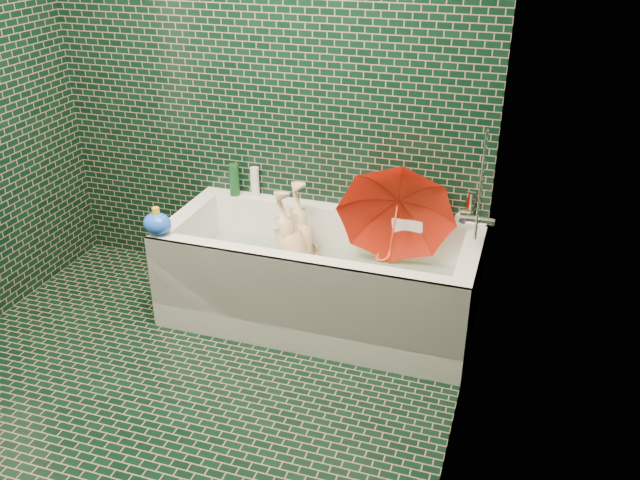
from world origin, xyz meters
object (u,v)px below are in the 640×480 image
(bathtub, at_px, (319,286))
(child, at_px, (300,263))
(umbrella, at_px, (394,228))
(bath_toy, at_px, (157,223))
(rubber_duck, at_px, (433,213))

(bathtub, xyz_separation_m, child, (-0.13, 0.05, 0.10))
(umbrella, height_order, bath_toy, umbrella)
(umbrella, xyz_separation_m, rubber_duck, (0.16, 0.29, -0.02))
(bathtub, xyz_separation_m, rubber_duck, (0.55, 0.35, 0.38))
(child, distance_m, bath_toy, 0.81)
(umbrella, bearing_deg, child, 177.40)
(bathtub, distance_m, bath_toy, 0.94)
(child, bearing_deg, bath_toy, -45.21)
(bathtub, distance_m, child, 0.17)
(bath_toy, bearing_deg, rubber_duck, 28.76)
(child, xyz_separation_m, bath_toy, (-0.67, -0.35, 0.31))
(umbrella, distance_m, bath_toy, 1.24)
(bathtub, height_order, rubber_duck, rubber_duck)
(child, height_order, umbrella, umbrella)
(rubber_duck, relative_size, bath_toy, 0.72)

